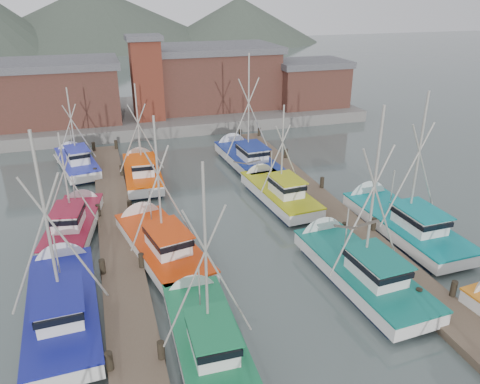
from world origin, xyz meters
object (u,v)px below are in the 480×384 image
object	(u,v)px
lookout_tower	(147,77)
boat_4	(205,335)
boat_12	(142,172)
boat_8	(159,243)

from	to	relation	value
lookout_tower	boat_4	world-z (taller)	lookout_tower
boat_4	boat_12	size ratio (longest dim) A/B	1.08
boat_4	boat_8	distance (m)	8.36
boat_8	boat_12	distance (m)	11.76
boat_4	boat_8	size ratio (longest dim) A/B	0.96
lookout_tower	boat_12	size ratio (longest dim) A/B	0.99
boat_12	lookout_tower	bearing A→B (deg)	82.30
lookout_tower	boat_12	distance (m)	15.42
boat_12	boat_4	bearing A→B (deg)	-86.82
lookout_tower	boat_12	bearing A→B (deg)	-99.76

